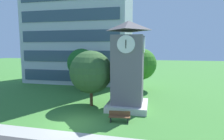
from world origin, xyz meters
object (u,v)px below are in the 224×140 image
clock_tower (128,71)px  tree_by_building (82,63)px  tree_streetside (91,72)px  park_bench (119,116)px  tree_near_tower (140,64)px

clock_tower → tree_by_building: size_ratio=1.45×
tree_streetside → clock_tower: bearing=-0.0°
tree_streetside → park_bench: bearing=-44.2°
tree_near_tower → tree_by_building: bearing=-161.0°
tree_near_tower → park_bench: bearing=-94.1°
tree_streetside → tree_by_building: (-3.36, 5.82, 0.37)m
tree_by_building → tree_near_tower: (7.94, 2.73, -0.21)m
clock_tower → tree_streetside: clock_tower is taller
tree_streetside → tree_near_tower: 9.70m
tree_streetside → tree_by_building: size_ratio=0.97×
park_bench → tree_by_building: size_ratio=0.30×
park_bench → tree_streetside: tree_streetside is taller
park_bench → tree_near_tower: tree_near_tower is taller
tree_streetside → tree_by_building: 6.74m
clock_tower → park_bench: clock_tower is taller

